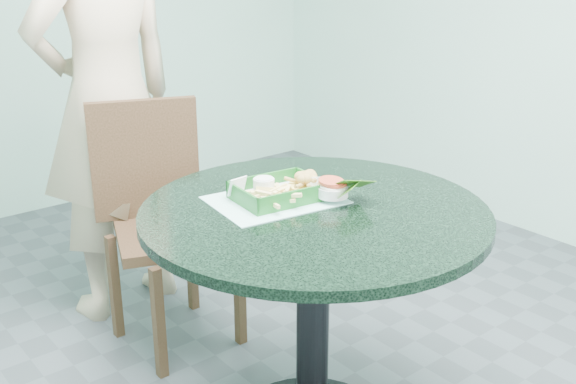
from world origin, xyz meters
TOP-DOWN VIEW (x-y plane):
  - cafe_table at (0.00, 0.00)m, footprint 0.99×0.99m
  - dining_chair at (-0.04, 0.83)m, footprint 0.41×0.41m
  - diner_person at (-0.07, 1.15)m, footprint 0.84×0.60m
  - placemat at (-0.05, 0.12)m, footprint 0.40×0.32m
  - food_basket at (-0.04, 0.12)m, footprint 0.25×0.18m
  - crab_sandwich at (0.05, 0.09)m, footprint 0.11×0.11m
  - fries_pile at (-0.07, 0.09)m, footprint 0.14×0.15m
  - sauce_ramekin at (-0.07, 0.14)m, footprint 0.06×0.06m
  - garnish_cup at (0.09, 0.01)m, footprint 0.13×0.13m

SIDE VIEW (x-z plane):
  - dining_chair at x=-0.04m, z-range 0.07..1.00m
  - cafe_table at x=0.00m, z-range 0.21..0.96m
  - placemat at x=-0.05m, z-range 0.75..0.75m
  - food_basket at x=-0.04m, z-range 0.74..0.79m
  - fries_pile at x=-0.07m, z-range 0.77..0.81m
  - garnish_cup at x=0.09m, z-range 0.77..0.82m
  - crab_sandwich at x=0.05m, z-range 0.76..0.83m
  - sauce_ramekin at x=-0.07m, z-range 0.78..0.82m
  - diner_person at x=-0.07m, z-range 0.00..2.13m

